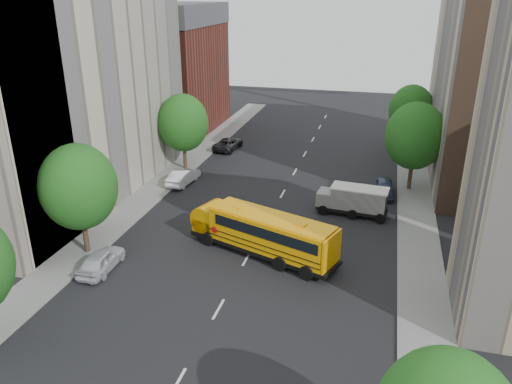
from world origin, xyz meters
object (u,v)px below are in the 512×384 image
at_px(street_tree_5, 411,110).
at_px(parked_car_4, 384,188).
at_px(street_tree_2, 183,123).
at_px(parked_car_0, 101,260).
at_px(school_bus, 261,231).
at_px(parked_car_1, 183,177).
at_px(parked_car_2, 228,144).
at_px(street_tree_1, 79,187).
at_px(street_tree_4, 415,136).
at_px(safari_truck, 353,200).

height_order(street_tree_5, parked_car_4, street_tree_5).
height_order(street_tree_2, parked_car_0, street_tree_2).
height_order(street_tree_5, school_bus, street_tree_5).
xyz_separation_m(school_bus, parked_car_4, (8.02, 12.94, -1.03)).
bearing_deg(parked_car_1, parked_car_2, -88.24).
relative_size(street_tree_1, street_tree_5, 1.05).
distance_m(parked_car_1, parked_car_2, 11.47).
distance_m(street_tree_4, parked_car_4, 5.29).
bearing_deg(street_tree_5, street_tree_4, -90.00).
relative_size(parked_car_1, parked_car_4, 1.04).
bearing_deg(parked_car_2, street_tree_4, 164.66).
bearing_deg(street_tree_4, safari_truck, -123.89).
bearing_deg(safari_truck, parked_car_4, 69.40).
bearing_deg(parked_car_4, school_bus, -124.68).
bearing_deg(parked_car_0, street_tree_1, -41.25).
relative_size(safari_truck, parked_car_1, 1.33).
bearing_deg(street_tree_5, parked_car_2, -167.22).
bearing_deg(parked_car_4, safari_truck, -119.26).
distance_m(street_tree_2, parked_car_0, 20.35).
distance_m(street_tree_4, safari_truck, 9.04).
distance_m(street_tree_2, parked_car_1, 5.86).
distance_m(street_tree_2, parked_car_4, 20.33).
bearing_deg(parked_car_4, parked_car_0, -137.58).
bearing_deg(parked_car_0, parked_car_4, -136.59).
xyz_separation_m(street_tree_4, parked_car_1, (-20.60, -3.93, -4.36)).
bearing_deg(street_tree_5, street_tree_2, -151.39).
bearing_deg(street_tree_4, street_tree_2, 180.00).
height_order(school_bus, parked_car_2, school_bus).
height_order(street_tree_4, street_tree_5, street_tree_4).
distance_m(street_tree_5, parked_car_1, 26.34).
distance_m(street_tree_4, parked_car_0, 28.34).
distance_m(street_tree_5, safari_truck, 19.65).
bearing_deg(street_tree_2, street_tree_1, -90.00).
bearing_deg(parked_car_2, street_tree_2, 79.10).
bearing_deg(parked_car_2, street_tree_1, 90.50).
height_order(safari_truck, parked_car_4, safari_truck).
bearing_deg(street_tree_4, parked_car_1, -169.21).
bearing_deg(street_tree_5, parked_car_0, -121.90).
height_order(school_bus, safari_truck, school_bus).
distance_m(street_tree_1, parked_car_0, 5.10).
relative_size(safari_truck, parked_car_2, 1.21).
distance_m(street_tree_2, street_tree_4, 22.00).
bearing_deg(parked_car_2, parked_car_0, 95.43).
relative_size(street_tree_4, parked_car_4, 1.95).
bearing_deg(parked_car_1, parked_car_4, -168.33).
bearing_deg(parked_car_2, safari_truck, 142.21).
height_order(street_tree_2, school_bus, street_tree_2).
bearing_deg(parked_car_2, street_tree_5, -161.79).
bearing_deg(parked_car_0, street_tree_4, -136.87).
relative_size(street_tree_2, parked_car_1, 1.78).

